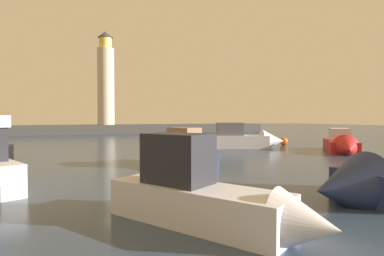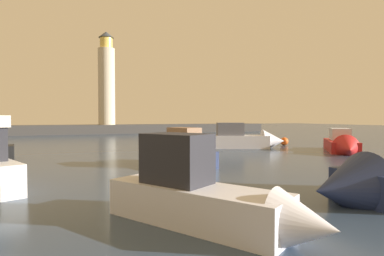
% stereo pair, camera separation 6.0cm
% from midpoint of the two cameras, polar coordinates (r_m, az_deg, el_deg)
% --- Properties ---
extents(ground_plane, '(220.00, 220.00, 0.00)m').
position_cam_midpoint_polar(ground_plane, '(32.81, -11.79, -3.53)').
color(ground_plane, '#2D3D51').
extents(breakwater, '(68.22, 5.51, 1.69)m').
position_cam_midpoint_polar(breakwater, '(63.14, -16.24, -0.21)').
color(breakwater, '#423F3D').
rests_on(breakwater, ground_plane).
extents(lighthouse, '(3.13, 3.13, 17.77)m').
position_cam_midpoint_polar(lighthouse, '(63.60, -15.24, 8.17)').
color(lighthouse, beige).
rests_on(lighthouse, breakwater).
extents(motorboat_0, '(4.01, 6.67, 2.78)m').
position_cam_midpoint_polar(motorboat_0, '(20.97, -3.71, -4.46)').
color(motorboat_0, '#1E284C').
rests_on(motorboat_0, ground_plane).
extents(motorboat_2, '(8.72, 5.20, 3.03)m').
position_cam_midpoint_polar(motorboat_2, '(32.61, 9.47, -2.04)').
color(motorboat_2, silver).
rests_on(motorboat_2, ground_plane).
extents(motorboat_3, '(4.96, 6.47, 2.78)m').
position_cam_midpoint_polar(motorboat_3, '(9.07, 3.32, -12.39)').
color(motorboat_3, silver).
rests_on(motorboat_3, ground_plane).
extents(motorboat_5, '(6.49, 7.49, 2.64)m').
position_cam_midpoint_polar(motorboat_5, '(30.96, 25.33, -2.77)').
color(motorboat_5, '#B21E1E').
rests_on(motorboat_5, ground_plane).
extents(mooring_buoy, '(0.89, 0.89, 0.89)m').
position_cam_midpoint_polar(mooring_buoy, '(36.63, 16.09, -2.31)').
color(mooring_buoy, '#EA5919').
rests_on(mooring_buoy, ground_plane).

